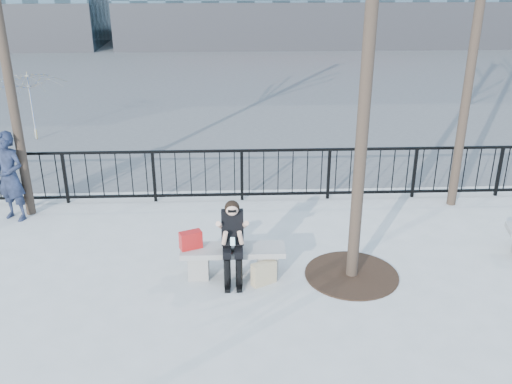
{
  "coord_description": "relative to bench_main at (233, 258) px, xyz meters",
  "views": [
    {
      "loc": [
        0.03,
        -7.94,
        4.81
      ],
      "look_at": [
        0.4,
        0.8,
        1.1
      ],
      "focal_mm": 40.0,
      "sensor_mm": 36.0,
      "label": 1
    }
  ],
  "objects": [
    {
      "name": "ground",
      "position": [
        0.0,
        0.0,
        -0.3
      ],
      "size": [
        120.0,
        120.0,
        0.0
      ],
      "primitive_type": "plane",
      "color": "#A2A19C",
      "rests_on": "ground"
    },
    {
      "name": "street_surface",
      "position": [
        0.0,
        15.0,
        -0.3
      ],
      "size": [
        60.0,
        23.0,
        0.01
      ],
      "primitive_type": "cube",
      "color": "#474747",
      "rests_on": "ground"
    },
    {
      "name": "tree_grate",
      "position": [
        1.9,
        -0.1,
        -0.29
      ],
      "size": [
        1.5,
        1.5,
        0.02
      ],
      "primitive_type": "cylinder",
      "color": "black",
      "rests_on": "ground"
    },
    {
      "name": "seated_woman",
      "position": [
        0.0,
        -0.16,
        0.37
      ],
      "size": [
        0.5,
        0.64,
        1.34
      ],
      "color": "black",
      "rests_on": "ground"
    },
    {
      "name": "shopping_bag",
      "position": [
        0.47,
        -0.29,
        -0.12
      ],
      "size": [
        0.41,
        0.32,
        0.37
      ],
      "primitive_type": "cube",
      "rotation": [
        0.0,
        0.0,
        0.5
      ],
      "color": "beige",
      "rests_on": "ground"
    },
    {
      "name": "standing_man",
      "position": [
        -4.2,
        2.28,
        0.57
      ],
      "size": [
        0.75,
        0.64,
        1.75
      ],
      "primitive_type": "imported",
      "rotation": [
        0.0,
        0.0,
        -0.41
      ],
      "color": "black",
      "rests_on": "ground"
    },
    {
      "name": "vendor_umbrella",
      "position": [
        -5.41,
        7.3,
        0.64
      ],
      "size": [
        2.7,
        2.72,
        1.88
      ],
      "primitive_type": "imported",
      "rotation": [
        0.0,
        0.0,
        -0.4
      ],
      "color": "yellow",
      "rests_on": "ground"
    },
    {
      "name": "handbag",
      "position": [
        -0.66,
        0.02,
        0.33
      ],
      "size": [
        0.38,
        0.28,
        0.28
      ],
      "primitive_type": "cube",
      "rotation": [
        0.0,
        0.0,
        0.4
      ],
      "color": "#B51616",
      "rests_on": "bench_main"
    },
    {
      "name": "railing",
      "position": [
        0.0,
        3.0,
        0.25
      ],
      "size": [
        14.0,
        0.06,
        1.1
      ],
      "color": "black",
      "rests_on": "ground"
    },
    {
      "name": "bench_main",
      "position": [
        0.0,
        0.0,
        0.0
      ],
      "size": [
        1.65,
        0.46,
        0.49
      ],
      "color": "gray",
      "rests_on": "ground"
    }
  ]
}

